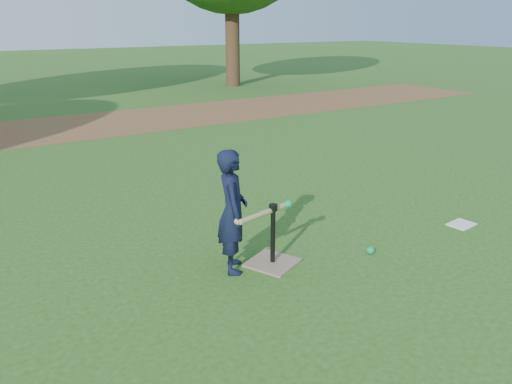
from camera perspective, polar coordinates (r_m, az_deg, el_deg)
ground at (r=5.18m, az=1.31°, el=-6.60°), size 80.00×80.00×0.00m
dirt_strip at (r=11.88m, az=-19.33°, el=7.15°), size 24.00×3.00×0.01m
child at (r=4.57m, az=-2.71°, el=-2.23°), size 0.43×0.51×1.17m
wiffle_ball_ground at (r=5.20m, az=12.97°, el=-6.51°), size 0.08×0.08×0.08m
clipboard at (r=6.25m, az=22.42°, el=-3.43°), size 0.33×0.26×0.01m
batting_tee at (r=4.85m, az=1.91°, el=-7.02°), size 0.57×0.57×0.61m
swing_action at (r=4.61m, az=1.20°, el=-2.30°), size 0.69×0.19×0.08m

